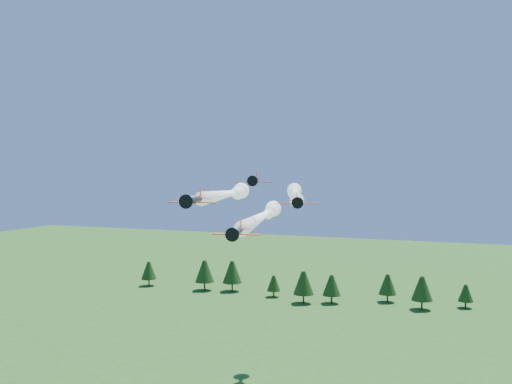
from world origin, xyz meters
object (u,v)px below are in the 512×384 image
(plane_left, at_px, (227,194))
(plane_slot, at_px, (255,181))
(plane_right, at_px, (295,194))
(plane_lead, at_px, (262,216))

(plane_left, height_order, plane_slot, plane_slot)
(plane_slot, bearing_deg, plane_right, 75.19)
(plane_lead, height_order, plane_left, plane_left)
(plane_lead, height_order, plane_right, plane_right)
(plane_lead, height_order, plane_slot, plane_slot)
(plane_left, distance_m, plane_right, 16.11)
(plane_left, relative_size, plane_right, 0.82)
(plane_slot, bearing_deg, plane_lead, 89.67)
(plane_lead, bearing_deg, plane_slot, -88.58)
(plane_right, relative_size, plane_slot, 6.94)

